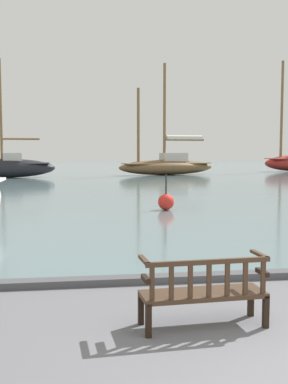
# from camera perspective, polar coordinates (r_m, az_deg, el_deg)

# --- Properties ---
(harbor_water) EXTENTS (100.00, 80.00, 0.08)m
(harbor_water) POSITION_cam_1_polar(r_m,az_deg,el_deg) (48.19, -5.31, 2.43)
(harbor_water) COLOR slate
(harbor_water) RESTS_ON ground
(quay_edge_kerb) EXTENTS (40.00, 0.30, 0.12)m
(quay_edge_kerb) POSITION_cam_1_polar(r_m,az_deg,el_deg) (8.60, 8.92, -9.86)
(quay_edge_kerb) COLOR #4C4C50
(quay_edge_kerb) RESTS_ON ground
(park_bench) EXTENTS (1.63, 0.62, 0.92)m
(park_bench) POSITION_cam_1_polar(r_m,az_deg,el_deg) (6.29, 7.11, -11.57)
(park_bench) COLOR black
(park_bench) RESTS_ON ground
(sailboat_far_port) EXTENTS (7.75, 2.84, 8.99)m
(sailboat_far_port) POSITION_cam_1_polar(r_m,az_deg,el_deg) (38.26, -16.13, 2.88)
(sailboat_far_port) COLOR black
(sailboat_far_port) RESTS_ON harbor_water
(sailboat_mid_starboard) EXTENTS (8.90, 4.25, 9.36)m
(sailboat_mid_starboard) POSITION_cam_1_polar(r_m,az_deg,el_deg) (41.08, 2.76, 3.26)
(sailboat_mid_starboard) COLOR brown
(sailboat_mid_starboard) RESTS_ON harbor_water
(channel_buoy) EXTENTS (0.58, 0.58, 1.28)m
(channel_buoy) POSITION_cam_1_polar(r_m,az_deg,el_deg) (17.36, 2.62, -1.16)
(channel_buoy) COLOR red
(channel_buoy) RESTS_ON harbor_water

